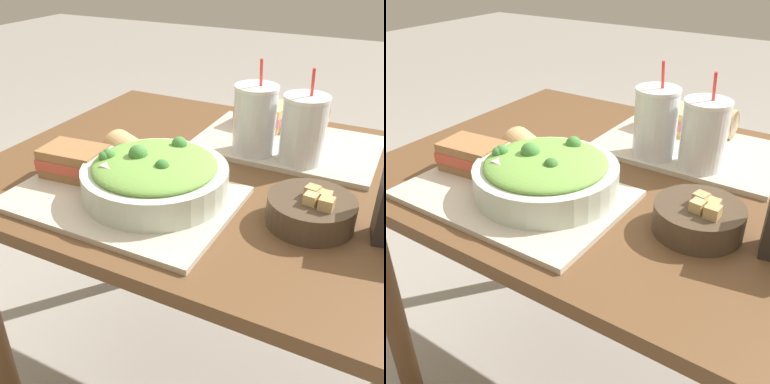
% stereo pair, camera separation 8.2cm
% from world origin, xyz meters
% --- Properties ---
extents(dining_table, '(1.17, 0.84, 0.77)m').
position_xyz_m(dining_table, '(0.00, 0.00, 0.65)').
color(dining_table, brown).
rests_on(dining_table, ground_plane).
extents(tray_near, '(0.45, 0.31, 0.01)m').
position_xyz_m(tray_near, '(-0.17, -0.22, 0.78)').
color(tray_near, '#BCB29E').
rests_on(tray_near, dining_table).
extents(tray_far, '(0.45, 0.31, 0.01)m').
position_xyz_m(tray_far, '(0.04, 0.19, 0.78)').
color(tray_far, '#BCB29E').
rests_on(tray_far, dining_table).
extents(salad_bowl, '(0.29, 0.29, 0.10)m').
position_xyz_m(salad_bowl, '(-0.12, -0.19, 0.83)').
color(salad_bowl, beige).
rests_on(salad_bowl, tray_near).
extents(soup_bowl, '(0.16, 0.16, 0.08)m').
position_xyz_m(soup_bowl, '(0.18, -0.14, 0.80)').
color(soup_bowl, '#473828').
rests_on(soup_bowl, dining_table).
extents(sandwich_near, '(0.15, 0.11, 0.06)m').
position_xyz_m(sandwich_near, '(-0.32, -0.20, 0.82)').
color(sandwich_near, olive).
rests_on(sandwich_near, tray_near).
extents(baguette_near, '(0.13, 0.11, 0.08)m').
position_xyz_m(baguette_near, '(-0.23, -0.12, 0.82)').
color(baguette_near, tan).
rests_on(baguette_near, tray_near).
extents(sandwich_far, '(0.16, 0.13, 0.06)m').
position_xyz_m(sandwich_far, '(-0.05, 0.28, 0.82)').
color(sandwich_far, tan).
rests_on(sandwich_far, tray_far).
extents(baguette_far, '(0.08, 0.08, 0.08)m').
position_xyz_m(baguette_far, '(0.08, 0.30, 0.82)').
color(baguette_far, tan).
rests_on(baguette_far, tray_far).
extents(drink_cup_dark, '(0.10, 0.10, 0.23)m').
position_xyz_m(drink_cup_dark, '(-0.02, 0.10, 0.86)').
color(drink_cup_dark, silver).
rests_on(drink_cup_dark, tray_far).
extents(drink_cup_red, '(0.10, 0.10, 0.22)m').
position_xyz_m(drink_cup_red, '(0.10, 0.10, 0.86)').
color(drink_cup_red, silver).
rests_on(drink_cup_red, tray_far).
extents(napkin_folded, '(0.15, 0.12, 0.00)m').
position_xyz_m(napkin_folded, '(-0.18, -0.02, 0.77)').
color(napkin_folded, silver).
rests_on(napkin_folded, dining_table).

